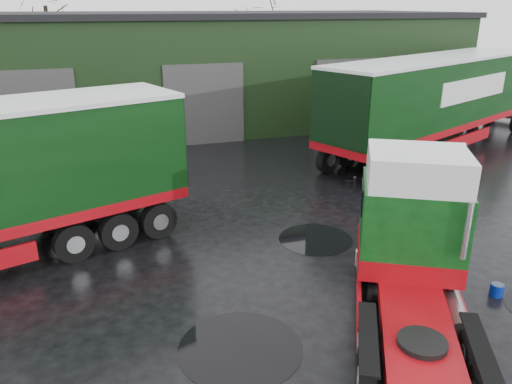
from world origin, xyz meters
TOP-DOWN VIEW (x-y plane):
  - ground at (0.00, 0.00)m, footprint 100.00×100.00m
  - warehouse at (2.00, 20.00)m, footprint 32.40×12.40m
  - hero_tractor at (2.84, -3.00)m, footprint 5.07×6.49m
  - lorry_right at (11.56, 9.00)m, footprint 16.90×9.90m
  - wash_bucket at (5.79, -2.25)m, footprint 0.40×0.40m
  - tree_back_a at (-6.00, 30.00)m, footprint 4.40×4.40m
  - tree_back_b at (10.00, 30.00)m, footprint 4.40×4.40m
  - puddle_0 at (-0.74, -2.32)m, footprint 2.62×2.62m
  - puddle_1 at (2.84, 1.96)m, footprint 2.25×2.25m

SIDE VIEW (x-z plane):
  - ground at x=0.00m, z-range 0.00..0.00m
  - puddle_0 at x=-0.74m, z-range 0.00..0.01m
  - puddle_1 at x=2.84m, z-range 0.00..0.01m
  - wash_bucket at x=5.79m, z-range 0.00..0.30m
  - hero_tractor at x=2.84m, z-range 0.00..3.73m
  - lorry_right at x=11.56m, z-range 0.00..4.53m
  - warehouse at x=2.00m, z-range 0.01..6.31m
  - tree_back_b at x=10.00m, z-range 0.00..7.50m
  - tree_back_a at x=-6.00m, z-range 0.00..9.50m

